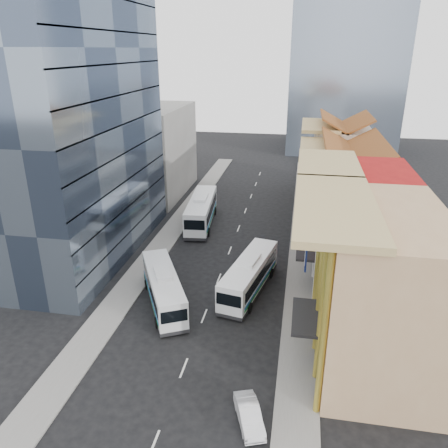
% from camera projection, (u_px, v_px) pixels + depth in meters
% --- Properties ---
extents(ground, '(200.00, 200.00, 0.00)m').
position_uv_depth(ground, '(180.00, 377.00, 32.03)').
color(ground, black).
rests_on(ground, ground).
extents(sidewalk_right, '(3.00, 90.00, 0.15)m').
position_uv_depth(sidewalk_right, '(302.00, 255.00, 50.68)').
color(sidewalk_right, slate).
rests_on(sidewalk_right, ground).
extents(sidewalk_left, '(3.00, 90.00, 0.15)m').
position_uv_depth(sidewalk_left, '(162.00, 245.00, 53.48)').
color(sidewalk_left, slate).
rests_on(sidewalk_left, ground).
extents(shophouse_tan, '(8.00, 14.00, 12.00)m').
position_uv_depth(shophouse_tan, '(380.00, 289.00, 32.04)').
color(shophouse_tan, tan).
rests_on(shophouse_tan, ground).
extents(shophouse_red, '(8.00, 10.00, 12.00)m').
position_uv_depth(shophouse_red, '(362.00, 228.00, 42.99)').
color(shophouse_red, '#9F1312').
rests_on(shophouse_red, ground).
extents(shophouse_cream_near, '(8.00, 9.00, 10.00)m').
position_uv_depth(shophouse_cream_near, '(352.00, 206.00, 52.04)').
color(shophouse_cream_near, beige).
rests_on(shophouse_cream_near, ground).
extents(shophouse_cream_mid, '(8.00, 9.00, 10.00)m').
position_uv_depth(shophouse_cream_mid, '(346.00, 184.00, 60.25)').
color(shophouse_cream_mid, beige).
rests_on(shophouse_cream_mid, ground).
extents(shophouse_cream_far, '(8.00, 12.00, 11.00)m').
position_uv_depth(shophouse_cream_far, '(341.00, 163.00, 69.65)').
color(shophouse_cream_far, beige).
rests_on(shophouse_cream_far, ground).
extents(office_tower, '(12.00, 26.00, 30.00)m').
position_uv_depth(office_tower, '(69.00, 123.00, 46.58)').
color(office_tower, '#364155').
rests_on(office_tower, ground).
extents(office_block_far, '(10.00, 18.00, 14.00)m').
position_uv_depth(office_block_far, '(153.00, 151.00, 70.39)').
color(office_block_far, gray).
rests_on(office_block_far, ground).
extents(bus_left_near, '(7.23, 10.91, 3.51)m').
position_uv_depth(bus_left_near, '(163.00, 287.00, 40.58)').
color(bus_left_near, silver).
rests_on(bus_left_near, ground).
extents(bus_left_far, '(4.12, 12.89, 4.06)m').
position_uv_depth(bus_left_far, '(201.00, 210.00, 59.17)').
color(bus_left_far, silver).
rests_on(bus_left_far, ground).
extents(bus_right, '(4.85, 11.63, 3.63)m').
position_uv_depth(bus_right, '(249.00, 275.00, 42.77)').
color(bus_right, white).
rests_on(bus_right, ground).
extents(sedan_right, '(2.60, 4.10, 1.28)m').
position_uv_depth(sedan_right, '(249.00, 415.00, 27.89)').
color(sedan_right, silver).
rests_on(sedan_right, ground).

